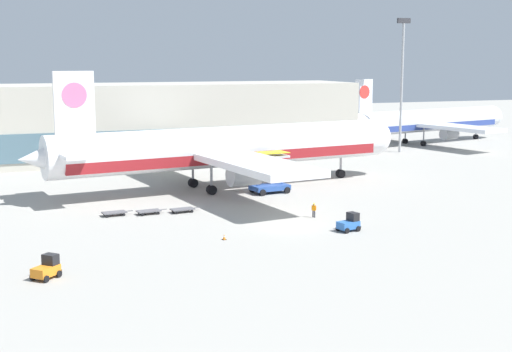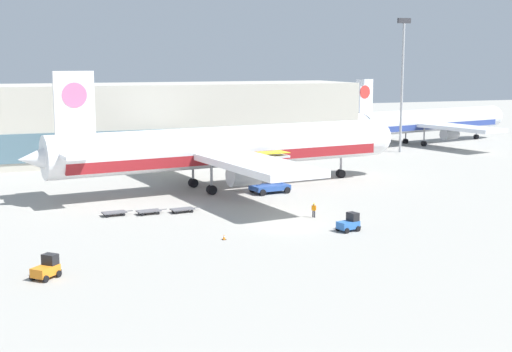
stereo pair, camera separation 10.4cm
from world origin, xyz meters
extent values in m
plane|color=#9E9B93|center=(0.00, 0.00, 0.00)|extent=(400.00, 400.00, 0.00)
cube|color=#BCB7A8|center=(-8.46, 61.06, 7.00)|extent=(90.00, 18.00, 14.00)
cube|color=slate|center=(-8.46, 51.96, 3.85)|extent=(88.20, 0.20, 4.90)
cylinder|color=#9EA0A5|center=(46.38, 52.57, 12.74)|extent=(0.50, 0.50, 25.48)
cube|color=#333338|center=(46.38, 52.57, 25.98)|extent=(2.80, 0.50, 1.00)
cylinder|color=white|center=(1.25, 25.48, 6.10)|extent=(52.29, 13.21, 5.80)
cube|color=maroon|center=(1.25, 25.48, 4.79)|extent=(48.16, 12.50, 1.45)
sphere|color=white|center=(26.98, 29.21, 6.10)|extent=(5.68, 5.68, 5.68)
cone|color=white|center=(-24.48, 21.74, 6.10)|extent=(7.11, 6.37, 5.51)
cube|color=white|center=(-20.37, 22.34, 13.00)|extent=(5.21, 1.18, 8.00)
cylinder|color=pink|center=(-20.37, 22.34, 13.96)|extent=(3.25, 1.00, 3.20)
cube|color=white|center=(-21.40, 22.19, 6.68)|extent=(5.43, 13.38, 0.50)
cube|color=white|center=(-1.33, 25.10, 5.38)|extent=(14.81, 48.65, 0.90)
cylinder|color=#9EA0A5|center=(0.12, 15.13, 3.58)|extent=(4.56, 3.37, 2.80)
cylinder|color=#9EA0A5|center=(-2.77, 35.08, 3.58)|extent=(4.56, 3.37, 2.80)
cylinder|color=#9EA0A5|center=(20.80, 28.32, 2.65)|extent=(0.36, 0.36, 4.00)
cylinder|color=black|center=(20.80, 28.32, 0.65)|extent=(1.42, 1.08, 1.30)
cylinder|color=#9EA0A5|center=(-2.41, 21.71, 2.65)|extent=(0.36, 0.36, 4.00)
cylinder|color=black|center=(-2.41, 21.71, 0.65)|extent=(1.42, 1.08, 1.30)
cylinder|color=#9EA0A5|center=(-3.33, 28.05, 2.65)|extent=(0.36, 0.36, 4.00)
cylinder|color=black|center=(-3.33, 28.05, 0.65)|extent=(1.42, 1.08, 1.30)
cylinder|color=silver|center=(59.47, 63.18, 5.19)|extent=(44.22, 15.11, 4.94)
cube|color=#2D428E|center=(59.47, 63.18, 4.08)|extent=(40.75, 14.19, 1.23)
sphere|color=silver|center=(81.00, 68.33, 5.19)|extent=(4.84, 4.84, 4.84)
cone|color=silver|center=(37.93, 58.02, 5.19)|extent=(6.38, 5.83, 4.69)
cube|color=silver|center=(41.38, 58.85, 11.07)|extent=(4.39, 1.40, 6.81)
cylinder|color=red|center=(41.38, 58.85, 11.89)|extent=(2.76, 1.09, 2.73)
cube|color=silver|center=(40.52, 58.64, 5.69)|extent=(5.56, 11.48, 0.43)
cube|color=silver|center=(57.31, 62.66, 4.58)|extent=(16.14, 41.34, 0.77)
cylinder|color=#9EA0A5|center=(59.31, 54.31, 3.04)|extent=(4.03, 3.15, 2.38)
cylinder|color=#9EA0A5|center=(55.31, 71.01, 3.04)|extent=(4.03, 3.15, 2.38)
cylinder|color=#9EA0A5|center=(75.83, 67.09, 2.26)|extent=(0.31, 0.31, 3.41)
cylinder|color=black|center=(75.83, 67.09, 0.55)|extent=(1.26, 1.00, 1.11)
cylinder|color=#9EA0A5|center=(56.65, 59.70, 2.26)|extent=(0.31, 0.31, 3.41)
cylinder|color=black|center=(56.65, 59.70, 0.55)|extent=(1.26, 1.00, 1.11)
cylinder|color=#9EA0A5|center=(55.39, 65.00, 2.26)|extent=(0.31, 0.31, 3.41)
cylinder|color=black|center=(55.39, 65.00, 0.55)|extent=(1.26, 1.00, 1.11)
cube|color=#284C99|center=(5.56, 20.05, 0.80)|extent=(5.58, 3.72, 0.70)
cube|color=#B2B2B7|center=(5.56, 20.05, 5.14)|extent=(5.30, 3.53, 0.30)
cube|color=yellow|center=(5.56, 20.05, 5.69)|extent=(5.30, 3.53, 0.08)
cube|color=#284C99|center=(5.56, 20.05, 3.14)|extent=(4.25, 0.77, 4.10)
cube|color=#284C99|center=(5.56, 20.05, 3.14)|extent=(4.25, 0.77, 4.10)
cylinder|color=black|center=(7.28, 21.82, 0.45)|extent=(0.94, 0.49, 0.90)
cylinder|color=black|center=(7.71, 18.85, 0.45)|extent=(0.94, 0.49, 0.90)
cylinder|color=black|center=(3.42, 21.26, 0.45)|extent=(0.94, 0.49, 0.90)
cylinder|color=black|center=(3.85, 18.29, 0.45)|extent=(0.94, 0.49, 0.90)
cube|color=#2D66B7|center=(5.38, -3.94, 0.70)|extent=(2.57, 1.92, 0.80)
cube|color=black|center=(6.01, -3.78, 1.55)|extent=(1.18, 1.42, 0.90)
cube|color=black|center=(6.57, -3.64, 0.42)|extent=(0.46, 1.26, 0.24)
cylinder|color=black|center=(5.99, -3.07, 0.30)|extent=(0.64, 0.38, 0.60)
cylinder|color=black|center=(6.33, -4.42, 0.30)|extent=(0.64, 0.38, 0.60)
cylinder|color=black|center=(4.43, -3.46, 0.30)|extent=(0.64, 0.38, 0.60)
cylinder|color=black|center=(4.77, -4.82, 0.30)|extent=(0.64, 0.38, 0.60)
cube|color=orange|center=(-26.67, -10.32, 0.70)|extent=(2.62, 2.62, 0.80)
cube|color=black|center=(-26.21, -9.86, 1.55)|extent=(1.51, 1.51, 0.90)
cube|color=black|center=(-25.80, -9.45, 0.42)|extent=(1.00, 1.00, 0.24)
cylinder|color=black|center=(-26.59, -9.26, 0.30)|extent=(0.59, 0.59, 0.60)
cylinder|color=black|center=(-25.60, -10.25, 0.30)|extent=(0.59, 0.59, 0.60)
cylinder|color=black|center=(-27.73, -10.39, 0.30)|extent=(0.59, 0.59, 0.60)
cylinder|color=black|center=(-26.74, -11.38, 0.30)|extent=(0.59, 0.59, 0.60)
cube|color=#56565B|center=(-17.26, 12.59, 0.42)|extent=(2.96, 1.83, 0.12)
cube|color=#56565B|center=(-15.42, 12.81, 0.42)|extent=(0.90, 0.19, 0.08)
cylinder|color=black|center=(-16.36, 13.34, 0.18)|extent=(0.37, 0.19, 0.36)
cylinder|color=black|center=(-16.21, 12.07, 0.18)|extent=(0.37, 0.19, 0.36)
cylinder|color=black|center=(-18.31, 13.10, 0.18)|extent=(0.37, 0.19, 0.36)
cylinder|color=black|center=(-18.15, 11.83, 0.18)|extent=(0.37, 0.19, 0.36)
cube|color=#56565B|center=(-13.21, 12.00, 0.42)|extent=(2.96, 1.83, 0.12)
cube|color=#56565B|center=(-11.37, 12.22, 0.42)|extent=(0.90, 0.19, 0.08)
cylinder|color=black|center=(-12.32, 12.75, 0.18)|extent=(0.37, 0.19, 0.36)
cylinder|color=black|center=(-12.16, 11.48, 0.18)|extent=(0.37, 0.19, 0.36)
cylinder|color=black|center=(-14.26, 12.51, 0.18)|extent=(0.37, 0.19, 0.36)
cylinder|color=black|center=(-14.11, 11.24, 0.18)|extent=(0.37, 0.19, 0.36)
cube|color=#56565B|center=(-9.13, 11.63, 0.42)|extent=(2.96, 1.83, 0.12)
cube|color=#56565B|center=(-7.29, 11.86, 0.42)|extent=(0.90, 0.19, 0.08)
cylinder|color=black|center=(-8.23, 12.39, 0.18)|extent=(0.37, 0.19, 0.36)
cylinder|color=black|center=(-8.08, 11.12, 0.18)|extent=(0.37, 0.19, 0.36)
cylinder|color=black|center=(-10.18, 12.15, 0.18)|extent=(0.37, 0.19, 0.36)
cylinder|color=black|center=(-10.02, 10.88, 0.18)|extent=(0.37, 0.19, 0.36)
cylinder|color=black|center=(4.82, 3.50, 0.41)|extent=(0.14, 0.14, 0.83)
cylinder|color=black|center=(4.67, 3.62, 0.41)|extent=(0.14, 0.14, 0.83)
cube|color=orange|center=(4.75, 3.56, 1.14)|extent=(0.42, 0.40, 0.62)
cylinder|color=orange|center=(4.93, 3.41, 1.17)|extent=(0.09, 0.09, 0.56)
cylinder|color=orange|center=(4.56, 3.71, 1.17)|extent=(0.09, 0.09, 0.56)
sphere|color=#846047|center=(4.75, 3.56, 1.56)|extent=(0.22, 0.22, 0.22)
sphere|color=yellow|center=(4.75, 3.56, 1.62)|extent=(0.21, 0.21, 0.21)
cube|color=black|center=(-8.40, -2.86, 0.02)|extent=(0.40, 0.40, 0.04)
cone|color=orange|center=(-8.40, -2.86, 0.31)|extent=(0.32, 0.32, 0.53)
cylinder|color=white|center=(-8.40, -2.86, 0.33)|extent=(0.19, 0.19, 0.07)
camera|label=1|loc=(-30.03, -71.22, 18.39)|focal=50.00mm
camera|label=2|loc=(-29.93, -71.26, 18.39)|focal=50.00mm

